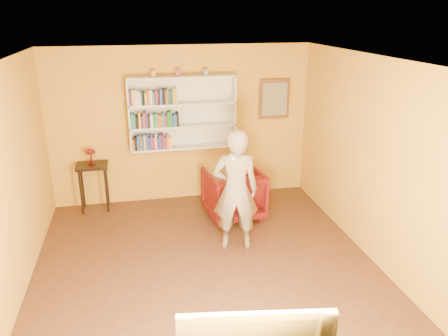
{
  "coord_description": "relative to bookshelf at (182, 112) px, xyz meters",
  "views": [
    {
      "loc": [
        -0.82,
        -4.86,
        3.23
      ],
      "look_at": [
        0.37,
        0.75,
        1.15
      ],
      "focal_mm": 35.0,
      "sensor_mm": 36.0,
      "label": 1
    }
  ],
  "objects": [
    {
      "name": "room_shell",
      "position": [
        0.0,
        -2.41,
        -0.58
      ],
      "size": [
        5.3,
        5.8,
        2.88
      ],
      "color": "#412514",
      "rests_on": "ground"
    },
    {
      "name": "bookshelf",
      "position": [
        0.0,
        0.0,
        0.0
      ],
      "size": [
        1.8,
        0.29,
        1.23
      ],
      "color": "silver",
      "rests_on": "room_shell"
    },
    {
      "name": "books_row_lower",
      "position": [
        -0.54,
        -0.11,
        -0.46
      ],
      "size": [
        0.64,
        0.18,
        0.27
      ],
      "color": "#93581A",
      "rests_on": "bookshelf"
    },
    {
      "name": "books_row_middle",
      "position": [
        -0.47,
        -0.11,
        -0.09
      ],
      "size": [
        0.78,
        0.18,
        0.26
      ],
      "color": "#226F80",
      "rests_on": "bookshelf"
    },
    {
      "name": "books_row_upper",
      "position": [
        -0.48,
        -0.11,
        0.3
      ],
      "size": [
        0.76,
        0.19,
        0.26
      ],
      "color": "#49246C",
      "rests_on": "bookshelf"
    },
    {
      "name": "ornament_left",
      "position": [
        -0.45,
        -0.06,
        0.67
      ],
      "size": [
        0.07,
        0.07,
        0.1
      ],
      "primitive_type": "cube",
      "color": "#C27237",
      "rests_on": "bookshelf"
    },
    {
      "name": "ornament_centre",
      "position": [
        -0.06,
        -0.06,
        0.67
      ],
      "size": [
        0.08,
        0.08,
        0.11
      ],
      "primitive_type": "cube",
      "color": "#933149",
      "rests_on": "bookshelf"
    },
    {
      "name": "ornament_right",
      "position": [
        0.4,
        -0.06,
        0.67
      ],
      "size": [
        0.07,
        0.07,
        0.1
      ],
      "primitive_type": "cube",
      "color": "slate",
      "rests_on": "bookshelf"
    },
    {
      "name": "framed_painting",
      "position": [
        1.65,
        0.05,
        0.16
      ],
      "size": [
        0.55,
        0.05,
        0.7
      ],
      "color": "#583519",
      "rests_on": "room_shell"
    },
    {
      "name": "console_table",
      "position": [
        -1.55,
        -0.16,
        -0.91
      ],
      "size": [
        0.51,
        0.39,
        0.83
      ],
      "color": "black",
      "rests_on": "ground"
    },
    {
      "name": "ruby_lustre",
      "position": [
        -1.55,
        -0.16,
        -0.58
      ],
      "size": [
        0.16,
        0.16,
        0.26
      ],
      "color": "maroon",
      "rests_on": "console_table"
    },
    {
      "name": "armchair",
      "position": [
        0.7,
        -0.9,
        -1.19
      ],
      "size": [
        0.97,
        0.99,
        0.81
      ],
      "primitive_type": "imported",
      "rotation": [
        0.0,
        0.0,
        3.27
      ],
      "color": "#490507",
      "rests_on": "ground"
    },
    {
      "name": "person",
      "position": [
        0.5,
        -1.86,
        -0.72
      ],
      "size": [
        0.7,
        0.53,
        1.75
      ],
      "primitive_type": "imported",
      "rotation": [
        0.0,
        0.0,
        2.97
      ],
      "color": "#7D6C5C",
      "rests_on": "ground"
    },
    {
      "name": "game_remote",
      "position": [
        0.38,
        -2.08,
        -0.15
      ],
      "size": [
        0.04,
        0.15,
        0.04
      ],
      "primitive_type": "cube",
      "color": "white",
      "rests_on": "person"
    }
  ]
}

